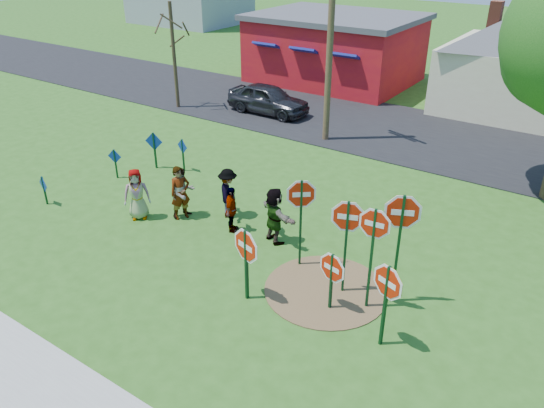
# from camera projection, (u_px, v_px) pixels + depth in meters

# --- Properties ---
(ground) EXTENTS (120.00, 120.00, 0.00)m
(ground) POSITION_uv_depth(u_px,v_px,m) (216.00, 226.00, 16.77)
(ground) COLOR #2B5819
(ground) RESTS_ON ground
(sidewalk) EXTENTS (22.00, 1.80, 0.08)m
(sidewalk) POSITION_uv_depth(u_px,v_px,m) (4.00, 362.00, 11.48)
(sidewalk) COLOR #9E9E99
(sidewalk) RESTS_ON ground
(road) EXTENTS (120.00, 7.50, 0.04)m
(road) POSITION_uv_depth(u_px,v_px,m) (371.00, 125.00, 25.18)
(road) COLOR black
(road) RESTS_ON ground
(dirt_patch) EXTENTS (3.20, 3.20, 0.03)m
(dirt_patch) POSITION_uv_depth(u_px,v_px,m) (326.00, 290.00, 13.79)
(dirt_patch) COLOR brown
(dirt_patch) RESTS_ON ground
(red_building) EXTENTS (9.40, 7.69, 3.90)m
(red_building) POSITION_uv_depth(u_px,v_px,m) (335.00, 48.00, 31.78)
(red_building) COLOR maroon
(red_building) RESTS_ON ground
(cream_house) EXTENTS (9.40, 9.40, 6.50)m
(cream_house) POSITION_uv_depth(u_px,v_px,m) (536.00, 53.00, 25.86)
(cream_house) COLOR beige
(cream_house) RESTS_ON ground
(stop_sign_a) EXTENTS (1.16, 0.33, 2.15)m
(stop_sign_a) POSITION_uv_depth(u_px,v_px,m) (246.00, 251.00, 12.86)
(stop_sign_a) COLOR #0E361B
(stop_sign_a) RESTS_ON ground
(stop_sign_b) EXTENTS (1.06, 0.42, 2.77)m
(stop_sign_b) POSITION_uv_depth(u_px,v_px,m) (347.00, 224.00, 12.85)
(stop_sign_b) COLOR #0E361B
(stop_sign_b) RESTS_ON ground
(stop_sign_c) EXTENTS (1.04, 0.12, 2.90)m
(stop_sign_c) POSITION_uv_depth(u_px,v_px,m) (373.00, 236.00, 12.26)
(stop_sign_c) COLOR #0E361B
(stop_sign_c) RESTS_ON ground
(stop_sign_d) EXTENTS (1.08, 0.53, 3.14)m
(stop_sign_d) POSITION_uv_depth(u_px,v_px,m) (401.00, 222.00, 12.36)
(stop_sign_d) COLOR #0E361B
(stop_sign_d) RESTS_ON ground
(stop_sign_e) EXTENTS (1.02, 0.25, 1.72)m
(stop_sign_e) POSITION_uv_depth(u_px,v_px,m) (332.00, 271.00, 12.64)
(stop_sign_e) COLOR #0E361B
(stop_sign_e) RESTS_ON ground
(stop_sign_f) EXTENTS (1.05, 0.40, 2.26)m
(stop_sign_f) POSITION_uv_depth(u_px,v_px,m) (387.00, 288.00, 11.30)
(stop_sign_f) COLOR #0E361B
(stop_sign_f) RESTS_ON ground
(stop_sign_g) EXTENTS (0.86, 0.70, 2.75)m
(stop_sign_g) POSITION_uv_depth(u_px,v_px,m) (301.00, 204.00, 13.96)
(stop_sign_g) COLOR #0E361B
(stop_sign_g) RESTS_ON ground
(blue_diamond_a) EXTENTS (0.59, 0.15, 1.04)m
(blue_diamond_a) POSITION_uv_depth(u_px,v_px,m) (44.00, 187.00, 17.80)
(blue_diamond_a) COLOR #0E361B
(blue_diamond_a) RESTS_ON ground
(blue_diamond_b) EXTENTS (0.55, 0.17, 1.16)m
(blue_diamond_b) POSITION_uv_depth(u_px,v_px,m) (115.00, 160.00, 19.65)
(blue_diamond_b) COLOR #0E361B
(blue_diamond_b) RESTS_ON ground
(blue_diamond_c) EXTENTS (0.71, 0.23, 1.47)m
(blue_diamond_c) POSITION_uv_depth(u_px,v_px,m) (154.00, 146.00, 20.38)
(blue_diamond_c) COLOR #0E361B
(blue_diamond_c) RESTS_ON ground
(blue_diamond_d) EXTENTS (0.59, 0.14, 1.30)m
(blue_diamond_d) POSITION_uv_depth(u_px,v_px,m) (183.00, 151.00, 20.20)
(blue_diamond_d) COLOR #0E361B
(blue_diamond_d) RESTS_ON ground
(person_a) EXTENTS (0.97, 0.97, 1.70)m
(person_a) POSITION_uv_depth(u_px,v_px,m) (137.00, 194.00, 16.86)
(person_a) COLOR #465299
(person_a) RESTS_ON ground
(person_b) EXTENTS (0.66, 0.77, 1.79)m
(person_b) POSITION_uv_depth(u_px,v_px,m) (180.00, 193.00, 16.84)
(person_b) COLOR #2C7365
(person_b) RESTS_ON ground
(person_c) EXTENTS (0.87, 0.98, 1.68)m
(person_c) POSITION_uv_depth(u_px,v_px,m) (183.00, 193.00, 16.98)
(person_c) COLOR brown
(person_c) RESTS_ON ground
(person_d) EXTENTS (1.15, 1.22, 1.65)m
(person_d) POSITION_uv_depth(u_px,v_px,m) (228.00, 193.00, 16.97)
(person_d) COLOR #333238
(person_d) RESTS_ON ground
(person_e) EXTENTS (0.68, 0.95, 1.49)m
(person_e) POSITION_uv_depth(u_px,v_px,m) (232.00, 210.00, 16.15)
(person_e) COLOR #4A2752
(person_e) RESTS_ON ground
(person_f) EXTENTS (1.69, 1.15, 1.75)m
(person_f) POSITION_uv_depth(u_px,v_px,m) (275.00, 215.00, 15.56)
(person_f) COLOR #204D33
(person_f) RESTS_ON ground
(suv) EXTENTS (4.28, 1.75, 1.45)m
(suv) POSITION_uv_depth(u_px,v_px,m) (268.00, 99.00, 26.49)
(suv) COLOR #2F2F33
(suv) RESTS_ON road
(utility_pole) EXTENTS (2.07, 0.81, 8.81)m
(utility_pole) POSITION_uv_depth(u_px,v_px,m) (331.00, 32.00, 21.42)
(utility_pole) COLOR #4C3823
(utility_pole) RESTS_ON ground
(bare_tree_west) EXTENTS (1.80, 1.80, 5.25)m
(bare_tree_west) POSITION_uv_depth(u_px,v_px,m) (173.00, 41.00, 26.19)
(bare_tree_west) COLOR #382819
(bare_tree_west) RESTS_ON ground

